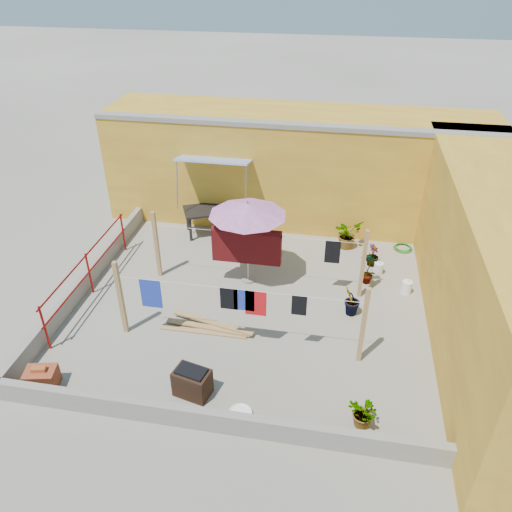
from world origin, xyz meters
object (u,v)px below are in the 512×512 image
(outdoor_table, at_px, (213,211))
(water_jug_b, at_px, (378,268))
(patio_umbrella, at_px, (248,210))
(white_basin, at_px, (240,413))
(water_jug_a, at_px, (407,287))
(brazier, at_px, (192,382))
(plant_back_a, at_px, (347,234))
(brick_stack, at_px, (42,378))
(green_hose, at_px, (403,248))

(outdoor_table, distance_m, water_jug_b, 4.88)
(patio_umbrella, xyz_separation_m, white_basin, (0.66, -4.15, -1.94))
(outdoor_table, xyz_separation_m, water_jug_a, (5.30, -2.09, -0.53))
(brazier, distance_m, water_jug_a, 5.76)
(brazier, relative_size, water_jug_b, 2.03)
(water_jug_b, distance_m, plant_back_a, 1.49)
(brick_stack, distance_m, water_jug_b, 8.14)
(white_basin, xyz_separation_m, green_hose, (3.27, 6.40, -0.00))
(patio_umbrella, relative_size, plant_back_a, 2.70)
(patio_umbrella, xyz_separation_m, outdoor_table, (-1.45, 2.25, -1.29))
(patio_umbrella, relative_size, water_jug_b, 6.05)
(outdoor_table, bearing_deg, plant_back_a, -2.20)
(outdoor_table, relative_size, plant_back_a, 2.25)
(patio_umbrella, bearing_deg, green_hose, 29.78)
(plant_back_a, bearing_deg, water_jug_b, -55.41)
(plant_back_a, bearing_deg, patio_umbrella, -138.53)
(brazier, bearing_deg, water_jug_b, 53.00)
(brick_stack, bearing_deg, brazier, 6.98)
(water_jug_a, height_order, water_jug_b, water_jug_a)
(outdoor_table, relative_size, brazier, 2.49)
(patio_umbrella, relative_size, outdoor_table, 1.20)
(outdoor_table, bearing_deg, brazier, -79.47)
(white_basin, xyz_separation_m, water_jug_b, (2.55, 5.04, 0.12))
(white_basin, xyz_separation_m, water_jug_a, (3.20, 4.31, 0.13))
(brazier, xyz_separation_m, water_jug_b, (3.54, 4.69, -0.13))
(green_hose, distance_m, plant_back_a, 1.60)
(green_hose, bearing_deg, outdoor_table, 180.00)
(white_basin, height_order, green_hose, green_hose)
(brazier, bearing_deg, water_jug_a, 43.49)
(water_jug_b, bearing_deg, white_basin, -116.86)
(white_basin, relative_size, green_hose, 0.84)
(brazier, bearing_deg, outdoor_table, 100.53)
(brazier, distance_m, water_jug_b, 5.88)
(water_jug_a, bearing_deg, outdoor_table, 158.51)
(patio_umbrella, xyz_separation_m, water_jug_a, (3.85, 0.16, -1.82))
(brazier, distance_m, plant_back_a, 6.49)
(brazier, bearing_deg, patio_umbrella, 85.13)
(brick_stack, height_order, green_hose, brick_stack)
(outdoor_table, bearing_deg, brick_stack, -105.16)
(outdoor_table, xyz_separation_m, brazier, (1.12, -6.05, -0.41))
(water_jug_b, height_order, green_hose, water_jug_b)
(water_jug_b, bearing_deg, plant_back_a, 124.59)
(patio_umbrella, height_order, white_basin, patio_umbrella)
(white_basin, bearing_deg, outdoor_table, 108.22)
(outdoor_table, distance_m, brick_stack, 6.65)
(patio_umbrella, bearing_deg, brazier, -94.87)
(water_jug_a, bearing_deg, brazier, -136.51)
(patio_umbrella, height_order, brick_stack, patio_umbrella)
(white_basin, distance_m, water_jug_b, 5.65)
(white_basin, bearing_deg, plant_back_a, 74.64)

